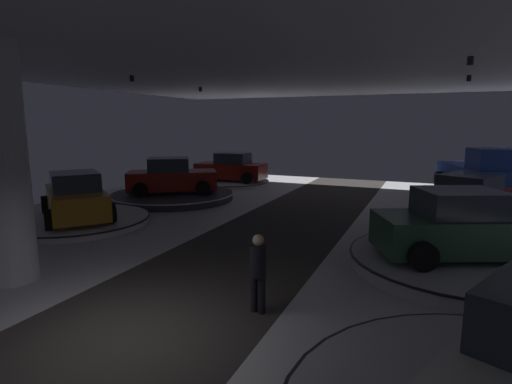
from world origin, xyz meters
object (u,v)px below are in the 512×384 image
display_car_far_right (469,201)px  display_platform_far_left (173,196)px  display_car_mid_right (462,227)px  display_car_far_left (172,177)px  visitor_walking_near (258,269)px  display_platform_mid_right (460,262)px  pickup_truck_deep_right (480,175)px  display_platform_deep_left (231,182)px  display_platform_far_right (468,225)px  display_car_mid_left (76,197)px  display_platform_deep_right (475,195)px  display_platform_mid_left (77,220)px  display_car_deep_left (231,168)px

display_car_far_right → display_platform_far_left: size_ratio=0.76×
display_car_mid_right → display_car_far_right: (0.52, 4.61, -0.11)m
display_car_far_left → visitor_walking_near: 12.65m
display_platform_mid_right → pickup_truck_deep_right: (1.39, 10.98, 1.02)m
display_car_far_right → display_platform_deep_left: display_car_far_right is taller
pickup_truck_deep_right → display_car_far_right: (-0.90, -6.38, -0.21)m
display_platform_mid_right → display_platform_far_right: 4.65m
display_car_mid_left → display_platform_far_right: bearing=20.9°
display_platform_deep_right → visitor_walking_near: size_ratio=3.76×
display_platform_mid_right → display_platform_deep_left: size_ratio=1.19×
display_platform_far_left → display_platform_mid_left: bearing=-93.8°
pickup_truck_deep_right → display_platform_mid_left: bearing=-141.2°
display_platform_deep_left → display_car_mid_left: bearing=-93.5°
display_car_far_right → visitor_walking_near: 9.79m
display_platform_far_left → pickup_truck_deep_right: bearing=23.0°
display_platform_deep_left → display_car_mid_left: display_car_mid_left is taller
display_car_mid_right → pickup_truck_deep_right: pickup_truck_deep_right is taller
display_platform_far_right → display_car_far_right: bearing=-116.4°
pickup_truck_deep_right → display_car_far_left: 14.96m
display_platform_deep_right → display_platform_deep_left: bearing=-177.8°
display_platform_mid_right → display_car_deep_left: display_car_deep_left is taller
display_car_far_left → display_car_mid_left: (-0.32, -5.52, -0.10)m
display_platform_far_left → display_car_far_left: size_ratio=1.33×
display_car_far_right → display_car_deep_left: display_car_far_right is taller
pickup_truck_deep_right → visitor_walking_near: size_ratio=3.57×
display_platform_far_left → display_platform_deep_left: bearing=86.7°
display_platform_deep_right → display_car_deep_left: display_car_deep_left is taller
display_platform_far_right → display_platform_far_left: bearing=177.7°
display_car_far_left → pickup_truck_deep_right: bearing=23.1°
display_platform_mid_right → display_car_mid_left: (-12.69, -0.41, 0.82)m
display_car_far_left → display_platform_mid_right: bearing=-22.5°
display_platform_far_left → display_car_mid_left: 5.61m
display_platform_mid_right → display_car_deep_left: (-11.99, 10.78, 0.79)m
display_platform_far_left → display_car_deep_left: size_ratio=1.39×
display_platform_deep_left → display_platform_mid_left: size_ratio=0.89×
display_platform_far_left → display_platform_far_right: bearing=-2.3°
display_platform_mid_right → display_car_mid_right: 0.93m
display_platform_mid_right → display_car_mid_right: size_ratio=1.21×
display_car_deep_left → display_car_far_right: bearing=-26.4°
display_platform_mid_right → display_car_far_right: size_ratio=1.21×
display_platform_deep_left → display_platform_far_right: bearing=-26.2°
display_platform_deep_left → display_car_deep_left: size_ratio=1.08×
display_platform_deep_right → display_car_far_right: (-0.81, -6.69, 0.85)m
display_car_mid_right → display_platform_far_right: display_car_mid_right is taller
display_car_mid_right → visitor_walking_near: 5.64m
display_platform_mid_right → pickup_truck_deep_right: bearing=82.8°
display_platform_mid_right → display_platform_far_left: display_platform_mid_right is taller
display_platform_far_right → display_car_deep_left: 13.95m
display_car_mid_right → display_platform_far_right: (0.54, 4.64, -0.99)m
display_car_far_right → display_car_mid_left: display_car_mid_left is taller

